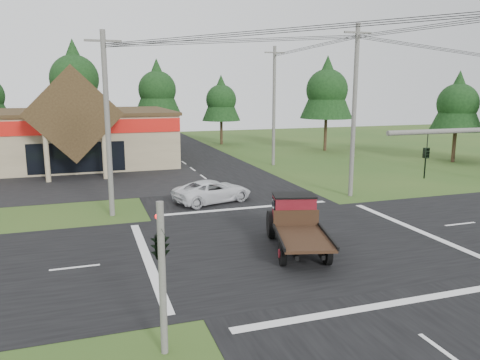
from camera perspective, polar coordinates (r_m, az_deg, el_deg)
name	(u,v)px	position (r m, az deg, el deg)	size (l,w,h in m)	color
ground	(294,243)	(22.89, 6.60, -7.67)	(120.00, 120.00, 0.00)	#2C4C1B
road_ns	(294,243)	(22.89, 6.60, -7.64)	(12.00, 120.00, 0.02)	black
road_ew	(294,243)	(22.89, 6.60, -7.64)	(120.00, 12.00, 0.02)	black
parking_apron	(23,185)	(39.56, -24.95, -0.60)	(28.00, 14.00, 0.02)	black
cvs_building	(14,137)	(49.79, -25.87, 4.76)	(30.40, 18.20, 9.19)	gray
traffic_signal_corner	(160,231)	(12.97, -9.76, -6.19)	(0.53, 2.48, 4.40)	#595651
utility_pole_nw	(107,123)	(27.69, -15.85, 6.65)	(2.00, 0.30, 10.50)	#595651
utility_pole_ne	(354,110)	(32.59, 13.74, 8.26)	(2.00, 0.30, 11.50)	#595651
utility_pole_n	(274,105)	(45.07, 4.16, 9.06)	(2.00, 0.30, 11.20)	#595651
tree_row_c	(74,76)	(60.61, -19.56, 11.81)	(7.28, 7.28, 13.13)	#332316
tree_row_d	(157,88)	(62.29, -10.07, 11.00)	(6.16, 6.16, 11.11)	#332316
tree_row_e	(221,98)	(62.06, -2.32, 9.92)	(5.04, 5.04, 9.09)	#332316
tree_side_ne	(327,88)	(56.60, 10.56, 10.98)	(6.16, 6.16, 11.11)	#332316
tree_side_e_near	(458,102)	(51.58, 25.03, 8.65)	(5.04, 5.04, 9.09)	#332316
antique_flatbed_truck	(298,226)	(21.48, 7.09, -5.53)	(2.23, 5.84, 2.44)	#5F0D15
white_pickup	(213,191)	(30.64, -3.34, -1.36)	(2.41, 5.24, 1.46)	silver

